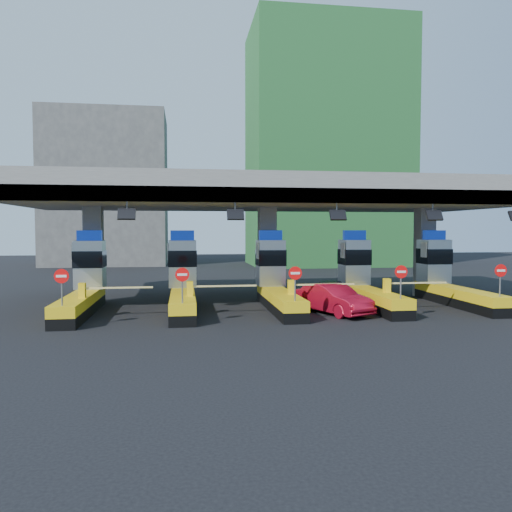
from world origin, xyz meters
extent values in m
plane|color=black|center=(0.00, 0.00, 0.00)|extent=(120.00, 120.00, 0.00)
cube|color=slate|center=(0.00, 3.00, 6.25)|extent=(28.00, 12.00, 1.50)
cube|color=#4C4C49|center=(0.00, -2.70, 5.85)|extent=(28.00, 0.60, 0.70)
cube|color=slate|center=(-10.00, 3.00, 2.75)|extent=(1.00, 1.00, 5.50)
cube|color=slate|center=(0.00, 3.00, 2.75)|extent=(1.00, 1.00, 5.50)
cube|color=slate|center=(10.00, 3.00, 2.75)|extent=(1.00, 1.00, 5.50)
cylinder|color=slate|center=(-7.50, -2.70, 5.25)|extent=(0.06, 0.06, 0.50)
cube|color=black|center=(-7.50, -2.90, 4.90)|extent=(0.80, 0.38, 0.54)
cylinder|color=slate|center=(-2.50, -2.70, 5.25)|extent=(0.06, 0.06, 0.50)
cube|color=black|center=(-2.50, -2.90, 4.90)|extent=(0.80, 0.38, 0.54)
cylinder|color=slate|center=(2.50, -2.70, 5.25)|extent=(0.06, 0.06, 0.50)
cube|color=black|center=(2.50, -2.90, 4.90)|extent=(0.80, 0.38, 0.54)
cylinder|color=slate|center=(7.50, -2.70, 5.25)|extent=(0.06, 0.06, 0.50)
cube|color=black|center=(7.50, -2.90, 4.90)|extent=(0.80, 0.38, 0.54)
cube|color=black|center=(-10.00, -1.00, 0.25)|extent=(1.20, 8.00, 0.50)
cube|color=#E5B70C|center=(-10.00, -1.00, 0.75)|extent=(1.20, 8.00, 0.50)
cube|color=#9EA3A8|center=(-10.00, 1.80, 2.30)|extent=(1.50, 1.50, 2.60)
cube|color=black|center=(-10.00, 1.78, 2.60)|extent=(1.56, 1.56, 0.90)
cube|color=#0C2DBF|center=(-10.00, 1.80, 3.88)|extent=(1.30, 0.35, 0.55)
cube|color=white|center=(-10.80, 1.50, 3.00)|extent=(0.06, 0.70, 0.90)
cylinder|color=slate|center=(-10.00, -4.60, 1.65)|extent=(0.07, 0.07, 1.30)
cylinder|color=red|center=(-10.00, -4.63, 2.25)|extent=(0.60, 0.04, 0.60)
cube|color=white|center=(-10.00, -4.65, 2.25)|extent=(0.42, 0.02, 0.10)
cube|color=#E5B70C|center=(-9.65, -2.20, 1.35)|extent=(0.30, 0.35, 0.70)
cube|color=white|center=(-8.00, -2.20, 1.45)|extent=(3.20, 0.08, 0.08)
cube|color=black|center=(-5.00, -1.00, 0.25)|extent=(1.20, 8.00, 0.50)
cube|color=#E5B70C|center=(-5.00, -1.00, 0.75)|extent=(1.20, 8.00, 0.50)
cube|color=#9EA3A8|center=(-5.00, 1.80, 2.30)|extent=(1.50, 1.50, 2.60)
cube|color=black|center=(-5.00, 1.78, 2.60)|extent=(1.56, 1.56, 0.90)
cube|color=#0C2DBF|center=(-5.00, 1.80, 3.88)|extent=(1.30, 0.35, 0.55)
cube|color=white|center=(-5.80, 1.50, 3.00)|extent=(0.06, 0.70, 0.90)
cylinder|color=slate|center=(-5.00, -4.60, 1.65)|extent=(0.07, 0.07, 1.30)
cylinder|color=red|center=(-5.00, -4.63, 2.25)|extent=(0.60, 0.04, 0.60)
cube|color=white|center=(-5.00, -4.65, 2.25)|extent=(0.42, 0.02, 0.10)
cube|color=#E5B70C|center=(-4.65, -2.20, 1.35)|extent=(0.30, 0.35, 0.70)
cube|color=white|center=(-3.00, -2.20, 1.45)|extent=(3.20, 0.08, 0.08)
cube|color=black|center=(0.00, -1.00, 0.25)|extent=(1.20, 8.00, 0.50)
cube|color=#E5B70C|center=(0.00, -1.00, 0.75)|extent=(1.20, 8.00, 0.50)
cube|color=#9EA3A8|center=(0.00, 1.80, 2.30)|extent=(1.50, 1.50, 2.60)
cube|color=black|center=(0.00, 1.78, 2.60)|extent=(1.56, 1.56, 0.90)
cube|color=#0C2DBF|center=(0.00, 1.80, 3.88)|extent=(1.30, 0.35, 0.55)
cube|color=white|center=(-0.80, 1.50, 3.00)|extent=(0.06, 0.70, 0.90)
cylinder|color=slate|center=(0.00, -4.60, 1.65)|extent=(0.07, 0.07, 1.30)
cylinder|color=red|center=(0.00, -4.63, 2.25)|extent=(0.60, 0.04, 0.60)
cube|color=white|center=(0.00, -4.65, 2.25)|extent=(0.42, 0.02, 0.10)
cube|color=#E5B70C|center=(0.35, -2.20, 1.35)|extent=(0.30, 0.35, 0.70)
cube|color=white|center=(2.00, -2.20, 1.45)|extent=(3.20, 0.08, 0.08)
cube|color=black|center=(5.00, -1.00, 0.25)|extent=(1.20, 8.00, 0.50)
cube|color=#E5B70C|center=(5.00, -1.00, 0.75)|extent=(1.20, 8.00, 0.50)
cube|color=#9EA3A8|center=(5.00, 1.80, 2.30)|extent=(1.50, 1.50, 2.60)
cube|color=black|center=(5.00, 1.78, 2.60)|extent=(1.56, 1.56, 0.90)
cube|color=#0C2DBF|center=(5.00, 1.80, 3.88)|extent=(1.30, 0.35, 0.55)
cube|color=white|center=(4.20, 1.50, 3.00)|extent=(0.06, 0.70, 0.90)
cylinder|color=slate|center=(5.00, -4.60, 1.65)|extent=(0.07, 0.07, 1.30)
cylinder|color=red|center=(5.00, -4.63, 2.25)|extent=(0.60, 0.04, 0.60)
cube|color=white|center=(5.00, -4.65, 2.25)|extent=(0.42, 0.02, 0.10)
cube|color=#E5B70C|center=(5.35, -2.20, 1.35)|extent=(0.30, 0.35, 0.70)
cube|color=white|center=(7.00, -2.20, 1.45)|extent=(3.20, 0.08, 0.08)
cube|color=black|center=(10.00, -1.00, 0.25)|extent=(1.20, 8.00, 0.50)
cube|color=#E5B70C|center=(10.00, -1.00, 0.75)|extent=(1.20, 8.00, 0.50)
cube|color=#9EA3A8|center=(10.00, 1.80, 2.30)|extent=(1.50, 1.50, 2.60)
cube|color=black|center=(10.00, 1.78, 2.60)|extent=(1.56, 1.56, 0.90)
cube|color=#0C2DBF|center=(10.00, 1.80, 3.88)|extent=(1.30, 0.35, 0.55)
cube|color=white|center=(9.20, 1.50, 3.00)|extent=(0.06, 0.70, 0.90)
cylinder|color=slate|center=(10.00, -4.60, 1.65)|extent=(0.07, 0.07, 1.30)
cylinder|color=red|center=(10.00, -4.63, 2.25)|extent=(0.60, 0.04, 0.60)
cube|color=white|center=(10.00, -4.65, 2.25)|extent=(0.42, 0.02, 0.10)
cube|color=#E5B70C|center=(10.35, -2.20, 1.35)|extent=(0.30, 0.35, 0.70)
cube|color=white|center=(12.00, -2.20, 1.45)|extent=(3.20, 0.08, 0.08)
cube|color=#1E5926|center=(12.00, 32.00, 14.00)|extent=(18.00, 12.00, 28.00)
cube|color=#4C4C49|center=(-14.00, 36.00, 9.00)|extent=(14.00, 10.00, 18.00)
imported|color=black|center=(2.89, -0.62, 0.76)|extent=(2.89, 4.77, 1.52)
imported|color=maroon|center=(2.44, -2.44, 0.74)|extent=(3.20, 4.75, 1.48)
camera|label=1|loc=(-4.92, -26.34, 4.18)|focal=35.00mm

